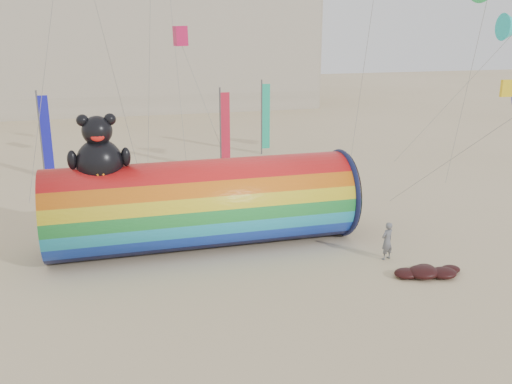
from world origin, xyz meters
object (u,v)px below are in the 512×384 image
object	(u,v)px
hotel_building	(22,9)
fabric_bundle	(428,272)
windsock_assembly	(202,202)
kite_handler	(387,241)

from	to	relation	value
hotel_building	fabric_bundle	xyz separation A→B (m)	(17.80, -48.76, -10.14)
windsock_assembly	kite_handler	xyz separation A→B (m)	(6.62, -3.35, -1.14)
hotel_building	fabric_bundle	world-z (taller)	hotel_building
windsock_assembly	fabric_bundle	size ratio (longest dim) A/B	4.75
kite_handler	fabric_bundle	size ratio (longest dim) A/B	0.58
hotel_building	kite_handler	distance (m)	50.85
hotel_building	kite_handler	size ratio (longest dim) A/B	39.88
hotel_building	kite_handler	xyz separation A→B (m)	(17.10, -46.92, -9.55)
hotel_building	fabric_bundle	distance (m)	52.89
hotel_building	windsock_assembly	world-z (taller)	hotel_building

